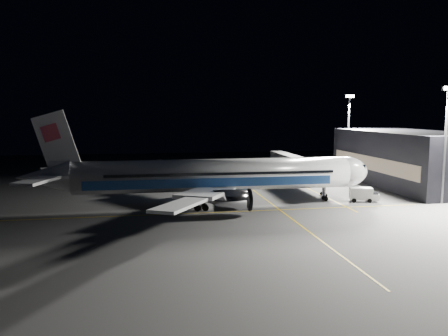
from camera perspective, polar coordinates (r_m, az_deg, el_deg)
ground at (r=77.31m, az=-1.17°, el=-4.80°), size 200.00×200.00×0.00m
guide_line_main at (r=79.38m, az=6.01°, el=-4.51°), size 0.25×80.00×0.01m
guide_line_cross at (r=71.52m, az=-0.44°, el=-5.79°), size 70.00×0.25×0.01m
guide_line_side at (r=92.47m, az=11.50°, el=-2.94°), size 0.25×40.00×0.01m
airliner at (r=76.24m, az=-1.98°, el=-1.03°), size 61.48×54.22×16.64m
terminal at (r=106.10m, az=22.96°, el=1.20°), size 18.12×40.00×12.00m
jet_bridge at (r=99.27m, az=9.89°, el=0.47°), size 3.60×34.40×6.30m
floodlight_mast_north at (r=118.47m, az=15.95°, el=5.17°), size 2.40×0.68×20.70m
floodlight_mast_south at (r=85.83m, az=27.00°, el=3.95°), size 2.40×0.67×20.70m
service_truck at (r=83.42m, az=17.76°, el=-3.29°), size 5.39×3.25×2.58m
baggage_tug at (r=94.03m, az=-1.50°, el=-2.17°), size 2.72×2.51×1.60m
safety_cone_a at (r=80.72m, az=-3.97°, el=-4.06°), size 0.44×0.44×0.65m
safety_cone_b at (r=90.40m, az=-5.42°, el=-2.86°), size 0.40×0.40×0.60m
safety_cone_c at (r=87.52m, az=-1.93°, el=-3.16°), size 0.42×0.42×0.62m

